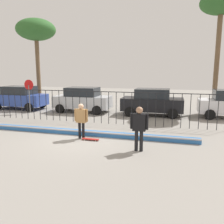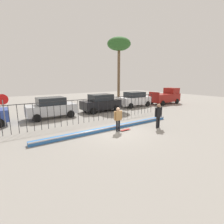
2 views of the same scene
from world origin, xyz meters
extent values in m
plane|color=gray|center=(0.00, 0.00, 0.00)|extent=(60.00, 60.00, 0.00)
cube|color=#2D6BB7|center=(0.00, 0.72, 0.11)|extent=(11.00, 0.36, 0.22)
cylinder|color=#B2B2B7|center=(0.00, 0.54, 0.22)|extent=(11.00, 0.09, 0.09)
cylinder|color=black|center=(-7.00, 3.43, 0.98)|extent=(0.04, 0.04, 1.96)
cylinder|color=black|center=(-6.53, 3.43, 0.98)|extent=(0.04, 0.04, 1.96)
cylinder|color=black|center=(-6.07, 3.43, 0.98)|extent=(0.04, 0.04, 1.96)
cylinder|color=black|center=(-5.60, 3.43, 0.98)|extent=(0.04, 0.04, 1.96)
cylinder|color=black|center=(-5.13, 3.43, 0.98)|extent=(0.04, 0.04, 1.96)
cylinder|color=black|center=(-4.67, 3.43, 0.98)|extent=(0.04, 0.04, 1.96)
cylinder|color=black|center=(-4.20, 3.43, 0.98)|extent=(0.04, 0.04, 1.96)
cylinder|color=black|center=(-3.73, 3.43, 0.98)|extent=(0.04, 0.04, 1.96)
cylinder|color=black|center=(-3.27, 3.43, 0.98)|extent=(0.04, 0.04, 1.96)
cylinder|color=black|center=(-2.80, 3.43, 0.98)|extent=(0.04, 0.04, 1.96)
cylinder|color=black|center=(-2.33, 3.43, 0.98)|extent=(0.04, 0.04, 1.96)
cylinder|color=black|center=(-1.87, 3.43, 0.98)|extent=(0.04, 0.04, 1.96)
cylinder|color=black|center=(-1.40, 3.43, 0.98)|extent=(0.04, 0.04, 1.96)
cylinder|color=black|center=(-0.93, 3.43, 0.98)|extent=(0.04, 0.04, 1.96)
cylinder|color=black|center=(-0.47, 3.43, 0.98)|extent=(0.04, 0.04, 1.96)
cylinder|color=black|center=(0.00, 3.43, 0.98)|extent=(0.04, 0.04, 1.96)
cylinder|color=black|center=(0.47, 3.43, 0.98)|extent=(0.04, 0.04, 1.96)
cylinder|color=black|center=(0.93, 3.43, 0.98)|extent=(0.04, 0.04, 1.96)
cylinder|color=black|center=(1.40, 3.43, 0.98)|extent=(0.04, 0.04, 1.96)
cylinder|color=black|center=(1.87, 3.43, 0.98)|extent=(0.04, 0.04, 1.96)
cylinder|color=black|center=(2.33, 3.43, 0.98)|extent=(0.04, 0.04, 1.96)
cylinder|color=black|center=(2.80, 3.43, 0.98)|extent=(0.04, 0.04, 1.96)
cylinder|color=black|center=(3.27, 3.43, 0.98)|extent=(0.04, 0.04, 1.96)
cylinder|color=black|center=(3.73, 3.43, 0.98)|extent=(0.04, 0.04, 1.96)
cylinder|color=black|center=(4.20, 3.43, 0.98)|extent=(0.04, 0.04, 1.96)
cylinder|color=black|center=(4.67, 3.43, 0.98)|extent=(0.04, 0.04, 1.96)
cylinder|color=black|center=(5.13, 3.43, 0.98)|extent=(0.04, 0.04, 1.96)
cylinder|color=black|center=(5.60, 3.43, 0.98)|extent=(0.04, 0.04, 1.96)
cylinder|color=black|center=(6.07, 3.43, 0.98)|extent=(0.04, 0.04, 1.96)
cylinder|color=black|center=(6.53, 3.43, 0.98)|extent=(0.04, 0.04, 1.96)
cube|color=black|center=(0.00, 3.43, 1.94)|extent=(14.00, 0.04, 0.04)
cylinder|color=black|center=(-0.02, 0.09, 0.39)|extent=(0.13, 0.13, 0.78)
cylinder|color=black|center=(0.17, 0.09, 0.39)|extent=(0.13, 0.13, 0.78)
cube|color=#A87A47|center=(0.08, 0.09, 1.10)|extent=(0.47, 0.20, 0.64)
sphere|color=tan|center=(0.08, 0.09, 1.55)|extent=(0.25, 0.25, 0.25)
cylinder|color=#A87A47|center=(-0.21, 0.09, 1.13)|extent=(0.10, 0.10, 0.58)
cylinder|color=#A87A47|center=(0.36, 0.09, 1.13)|extent=(0.10, 0.10, 0.58)
cube|color=#A51E19|center=(0.59, -0.08, 0.06)|extent=(0.80, 0.20, 0.02)
cylinder|color=silver|center=(0.86, -0.01, 0.03)|extent=(0.05, 0.03, 0.05)
cylinder|color=silver|center=(0.86, -0.16, 0.03)|extent=(0.05, 0.03, 0.05)
cylinder|color=silver|center=(0.32, -0.01, 0.03)|extent=(0.05, 0.03, 0.05)
cylinder|color=silver|center=(0.32, -0.16, 0.03)|extent=(0.05, 0.03, 0.05)
cylinder|color=black|center=(2.87, -0.94, 0.42)|extent=(0.14, 0.14, 0.84)
cylinder|color=black|center=(3.07, -0.94, 0.42)|extent=(0.14, 0.14, 0.84)
cube|color=black|center=(2.97, -0.94, 1.18)|extent=(0.51, 0.22, 0.69)
sphere|color=#A87A5B|center=(2.97, -0.94, 1.67)|extent=(0.27, 0.27, 0.27)
cylinder|color=black|center=(2.66, -0.94, 1.22)|extent=(0.11, 0.11, 0.62)
cylinder|color=black|center=(3.28, -0.94, 1.22)|extent=(0.11, 0.11, 0.62)
cube|color=#2D479E|center=(-8.11, 6.71, 0.79)|extent=(4.30, 1.90, 0.90)
cube|color=#1E2328|center=(-8.11, 6.71, 1.57)|extent=(2.37, 1.71, 0.66)
cylinder|color=black|center=(-6.65, 7.66, 0.34)|extent=(0.68, 0.22, 0.68)
cylinder|color=black|center=(-6.65, 5.76, 0.34)|extent=(0.68, 0.22, 0.68)
cylinder|color=black|center=(-9.57, 7.66, 0.34)|extent=(0.68, 0.22, 0.68)
cube|color=#B7BABF|center=(-2.58, 6.80, 0.79)|extent=(4.30, 1.90, 0.90)
cube|color=#1E2328|center=(-2.58, 6.80, 1.57)|extent=(2.37, 1.71, 0.66)
cylinder|color=black|center=(-1.12, 7.75, 0.34)|extent=(0.68, 0.22, 0.68)
cylinder|color=black|center=(-1.12, 5.85, 0.34)|extent=(0.68, 0.22, 0.68)
cylinder|color=black|center=(-4.04, 7.75, 0.34)|extent=(0.68, 0.22, 0.68)
cylinder|color=black|center=(-4.04, 5.85, 0.34)|extent=(0.68, 0.22, 0.68)
cube|color=black|center=(2.73, 6.84, 0.79)|extent=(4.30, 1.90, 0.90)
cube|color=#1E2328|center=(2.73, 6.84, 1.57)|extent=(2.37, 1.71, 0.66)
cylinder|color=black|center=(4.20, 7.79, 0.34)|extent=(0.68, 0.22, 0.68)
cylinder|color=black|center=(4.20, 5.89, 0.34)|extent=(0.68, 0.22, 0.68)
cylinder|color=black|center=(1.27, 7.79, 0.34)|extent=(0.68, 0.22, 0.68)
cylinder|color=black|center=(1.27, 5.89, 0.34)|extent=(0.68, 0.22, 0.68)
cylinder|color=black|center=(6.55, 8.14, 0.34)|extent=(0.68, 0.22, 0.68)
cylinder|color=black|center=(6.55, 6.24, 0.34)|extent=(0.68, 0.22, 0.68)
cylinder|color=slate|center=(-6.28, 5.37, 1.05)|extent=(0.07, 0.07, 2.10)
cylinder|color=red|center=(-6.28, 5.39, 2.12)|extent=(0.76, 0.02, 0.76)
cylinder|color=brown|center=(7.21, 9.57, 3.58)|extent=(0.36, 0.36, 7.16)
ellipsoid|color=#2D6028|center=(7.21, 9.57, 8.00)|extent=(3.05, 3.05, 1.68)
cylinder|color=brown|center=(-7.76, 9.08, 2.87)|extent=(0.36, 0.36, 5.74)
ellipsoid|color=#2D6028|center=(-7.76, 9.08, 6.68)|extent=(3.42, 3.42, 1.88)
camera|label=1|loc=(4.29, -9.95, 3.23)|focal=37.68mm
camera|label=2|loc=(-6.50, -8.71, 3.58)|focal=26.58mm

